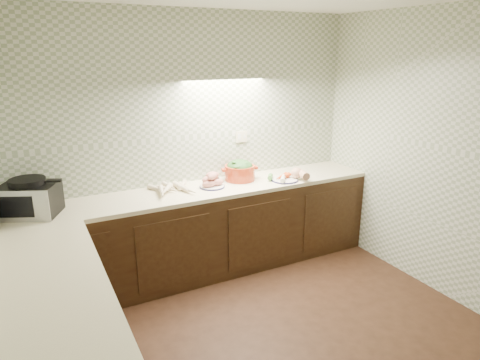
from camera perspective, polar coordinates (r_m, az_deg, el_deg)
name	(u,v)px	position (r m, az deg, el deg)	size (l,w,h in m)	color
room	(294,146)	(2.78, 7.23, 4.58)	(3.60, 3.60, 2.60)	black
counter	(168,284)	(3.52, -9.61, -13.47)	(3.60, 3.60, 0.90)	black
toaster_oven	(29,198)	(3.93, -26.27, -2.19)	(0.54, 0.49, 0.31)	black
parsnip_pile	(172,189)	(4.16, -9.10, -1.24)	(0.46, 0.44, 0.07)	beige
sweet_potato_plate	(212,181)	(4.27, -3.80, -0.17)	(0.25, 0.25, 0.15)	#181645
onion_bowl	(212,179)	(4.40, -3.75, 0.08)	(0.15, 0.15, 0.11)	black
dutch_oven	(240,170)	(4.48, -0.03, 1.32)	(0.39, 0.37, 0.22)	#A83316
veg_plate	(290,176)	(4.52, 6.66, 0.58)	(0.42, 0.31, 0.13)	#181645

